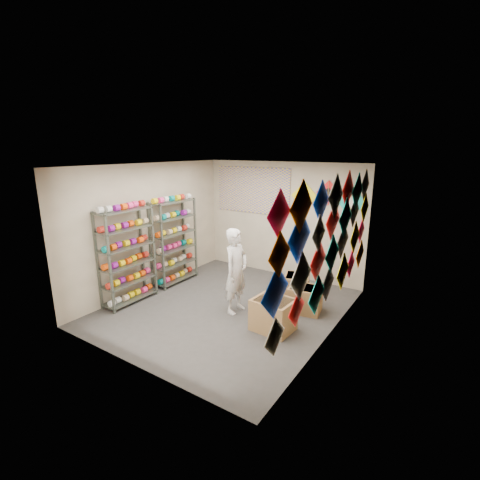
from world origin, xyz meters
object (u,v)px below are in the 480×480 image
Objects in this scene: shelf_rack_front at (127,256)px; carton_c at (296,286)px; carton_b at (305,299)px; shelf_rack_back at (174,242)px; shopkeeper at (236,271)px; carton_a at (273,315)px.

carton_c is at bearing 37.19° from shelf_rack_front.
carton_b is 1.09× the size of carton_c.
shelf_rack_front and shelf_rack_back have the same top height.
carton_b is at bearing 4.08° from shelf_rack_back.
shelf_rack_front is at bearing -90.00° from shelf_rack_back.
carton_b is 0.66m from carton_c.
shelf_rack_front is 3.23× the size of carton_b.
carton_c is at bearing 118.09° from carton_b.
carton_b is at bearing -56.43° from shopkeeper.
carton_b reaches higher than carton_c.
carton_c is (2.69, 2.04, -0.71)m from shelf_rack_front.
shelf_rack_back is at bearing 169.82° from carton_a.
carton_a is at bearing -103.91° from shopkeeper.
shopkeeper is at bearing -157.12° from carton_b.
shelf_rack_back reaches higher than carton_c.
shelf_rack_back is at bearing 176.78° from carton_c.
shopkeeper is 2.96× the size of carton_c.
shopkeeper is 2.72× the size of carton_b.
shopkeeper is at bearing 22.21° from shelf_rack_front.
shelf_rack_back is at bearing 90.00° from shelf_rack_front.
shopkeeper is 1.41m from carton_b.
shelf_rack_front is 3.51× the size of carton_c.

